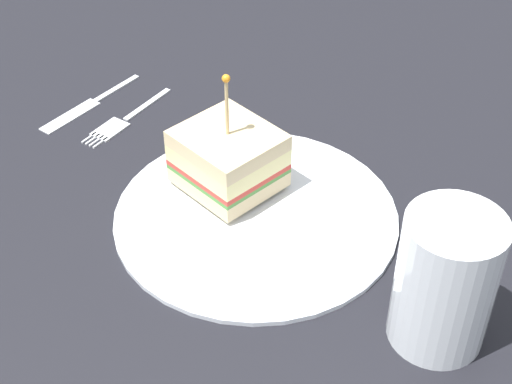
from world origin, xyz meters
TOP-DOWN VIEW (x-y plane):
  - ground_plane at (0.00, 0.00)cm, footprint 114.68×114.68cm
  - plate at (0.00, 0.00)cm, footprint 24.42×24.42cm
  - sandwich_half_center at (0.11, 4.48)cm, footprint 8.90×9.35cm
  - drink_glass at (4.17, -17.79)cm, footprint 7.00×7.00cm
  - fork at (-3.90, 19.41)cm, footprint 11.38×5.77cm
  - knife at (-5.45, 24.03)cm, footprint 12.78×5.52cm

SIDE VIEW (x-z plane):
  - ground_plane at x=0.00cm, z-range -2.00..0.00cm
  - fork at x=-3.90cm, z-range 0.00..0.35cm
  - knife at x=-5.45cm, z-range 0.00..0.35cm
  - plate at x=0.00cm, z-range 0.00..0.90cm
  - sandwich_half_center at x=0.11cm, z-range -1.98..9.12cm
  - drink_glass at x=4.17cm, z-range -0.58..10.27cm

